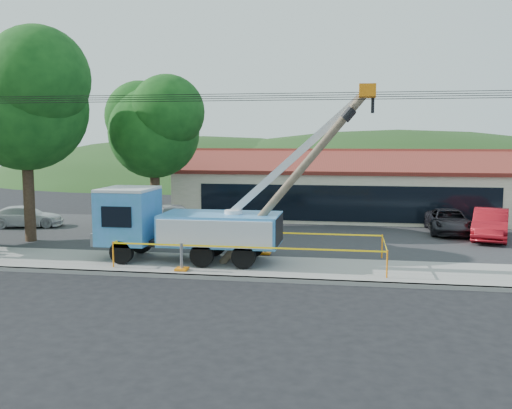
{
  "coord_description": "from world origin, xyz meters",
  "views": [
    {
      "loc": [
        4.27,
        -18.75,
        5.42
      ],
      "look_at": [
        0.32,
        5.0,
        2.58
      ],
      "focal_mm": 40.0,
      "sensor_mm": 36.0,
      "label": 1
    }
  ],
  "objects_px": {
    "utility_truck": "(184,223)",
    "car_silver": "(174,236)",
    "leaning_pole": "(300,171)",
    "car_red": "(490,241)",
    "car_dark": "(448,235)",
    "car_white": "(27,228)"
  },
  "relations": [
    {
      "from": "utility_truck",
      "to": "car_silver",
      "type": "relative_size",
      "value": 2.36
    },
    {
      "from": "leaning_pole",
      "to": "car_red",
      "type": "relative_size",
      "value": 1.5
    },
    {
      "from": "utility_truck",
      "to": "car_silver",
      "type": "distance_m",
      "value": 7.35
    },
    {
      "from": "leaning_pole",
      "to": "car_dark",
      "type": "relative_size",
      "value": 1.51
    },
    {
      "from": "car_silver",
      "to": "car_red",
      "type": "height_order",
      "value": "car_silver"
    },
    {
      "from": "car_silver",
      "to": "leaning_pole",
      "type": "bearing_deg",
      "value": -70.21
    },
    {
      "from": "car_red",
      "to": "car_white",
      "type": "xyz_separation_m",
      "value": [
        -26.41,
        -0.14,
        0.0
      ]
    },
    {
      "from": "car_red",
      "to": "car_dark",
      "type": "relative_size",
      "value": 1.01
    },
    {
      "from": "leaning_pole",
      "to": "car_white",
      "type": "distance_m",
      "value": 19.29
    },
    {
      "from": "car_dark",
      "to": "car_silver",
      "type": "bearing_deg",
      "value": -168.56
    },
    {
      "from": "utility_truck",
      "to": "car_dark",
      "type": "bearing_deg",
      "value": 37.41
    },
    {
      "from": "car_red",
      "to": "car_dark",
      "type": "distance_m",
      "value": 2.49
    },
    {
      "from": "leaning_pole",
      "to": "car_red",
      "type": "xyz_separation_m",
      "value": [
        9.33,
        8.12,
        -4.07
      ]
    },
    {
      "from": "car_silver",
      "to": "car_white",
      "type": "xyz_separation_m",
      "value": [
        -9.53,
        1.07,
        0.0
      ]
    },
    {
      "from": "leaning_pole",
      "to": "car_white",
      "type": "bearing_deg",
      "value": 154.94
    },
    {
      "from": "car_red",
      "to": "leaning_pole",
      "type": "bearing_deg",
      "value": -124.47
    },
    {
      "from": "car_dark",
      "to": "utility_truck",
      "type": "bearing_deg",
      "value": -141.99
    },
    {
      "from": "utility_truck",
      "to": "leaning_pole",
      "type": "xyz_separation_m",
      "value": [
        4.96,
        -0.28,
        2.29
      ]
    },
    {
      "from": "utility_truck",
      "to": "car_white",
      "type": "relative_size",
      "value": 2.71
    },
    {
      "from": "leaning_pole",
      "to": "car_silver",
      "type": "xyz_separation_m",
      "value": [
        -7.56,
        6.92,
        -4.07
      ]
    },
    {
      "from": "utility_truck",
      "to": "leaning_pole",
      "type": "distance_m",
      "value": 5.47
    },
    {
      "from": "car_red",
      "to": "car_dark",
      "type": "xyz_separation_m",
      "value": [
        -1.84,
        1.68,
        0.0
      ]
    }
  ]
}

